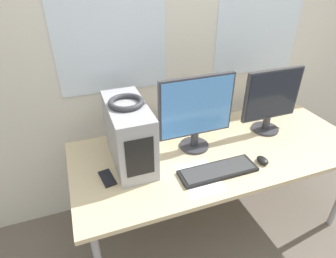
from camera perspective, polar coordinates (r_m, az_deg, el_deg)
wall_back at (r=2.06m, az=4.44°, el=19.38°), size 8.00×0.07×2.70m
desk at (r=1.90m, az=10.22°, el=-5.06°), size 1.90×0.82×0.71m
pc_tower at (r=1.66m, az=-7.95°, el=-0.95°), size 0.22×0.49×0.38m
headphones at (r=1.56m, az=-8.50°, el=5.42°), size 0.20×0.20×0.03m
monitor_main at (r=1.74m, az=5.76°, el=3.56°), size 0.49×0.19×0.49m
monitor_right_near at (r=2.05m, az=20.23°, el=5.60°), size 0.43×0.19×0.46m
keyboard at (r=1.68m, az=10.12°, el=-8.33°), size 0.46×0.15×0.02m
mouse at (r=1.81m, az=18.64°, el=-6.05°), size 0.06×0.09×0.04m
cell_phone at (r=1.65m, az=-12.24°, el=-9.71°), size 0.09×0.15×0.01m
paper_sheet_left at (r=1.63m, az=6.33°, el=-9.88°), size 0.22×0.30×0.00m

